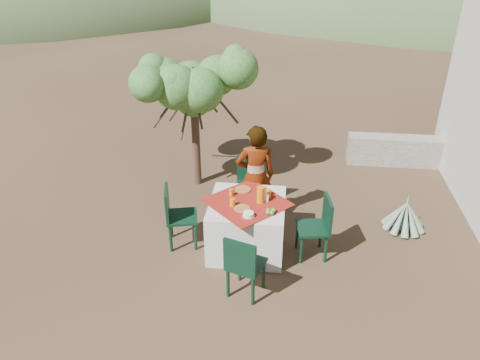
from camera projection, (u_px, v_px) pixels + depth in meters
The scene contains 21 objects.
ground at pixel (196, 263), 6.36m from camera, with size 160.00×160.00×0.00m, color #342617.
table at pixel (247, 225), 6.50m from camera, with size 1.30×1.30×0.76m.
chair_far at pixel (250, 181), 7.35m from camera, with size 0.42×0.42×0.91m.
chair_near at pixel (244, 264), 5.58m from camera, with size 0.52×0.52×0.89m.
chair_left at pixel (176, 214), 6.52m from camera, with size 0.51×0.51×0.91m.
chair_right at pixel (318, 225), 6.30m from camera, with size 0.48×0.48×0.90m.
person at pixel (255, 176), 6.87m from camera, with size 0.58×0.38×1.60m, color #8C6651.
shrub_tree at pixel (198, 91), 7.57m from camera, with size 1.81×1.77×2.12m.
agave at pixel (405, 216), 6.98m from camera, with size 0.63×0.64×0.68m.
stone_wall at pixel (418, 152), 8.83m from camera, with size 2.60×0.35×0.55m, color gray.
plate_far at pixel (243, 189), 6.59m from camera, with size 0.23×0.23×0.01m, color brown.
plate_near at pixel (242, 208), 6.15m from camera, with size 0.22×0.22×0.01m, color brown.
glass_far at pixel (231, 192), 6.44m from camera, with size 0.06×0.06×0.09m, color orange.
glass_near at pixel (232, 203), 6.19m from camera, with size 0.07×0.07×0.11m, color orange.
juice_pitcher at pixel (261, 195), 6.25m from camera, with size 0.11×0.11×0.23m, color orange.
bowl_plate at pixel (248, 216), 5.99m from camera, with size 0.17×0.17×0.01m, color brown.
white_bowl at pixel (248, 214), 5.98m from camera, with size 0.14×0.14×0.05m, color white.
jar_left at pixel (269, 195), 6.39m from camera, with size 0.05×0.05×0.08m, color orange.
jar_right at pixel (268, 192), 6.44m from camera, with size 0.06×0.06×0.09m, color orange.
napkin_holder at pixel (266, 198), 6.30m from camera, with size 0.08×0.04×0.10m, color white.
fruit_cluster at pixel (270, 211), 6.04m from camera, with size 0.13×0.12×0.07m.
Camera 1 is at (1.18, -4.92, 4.07)m, focal length 35.00 mm.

